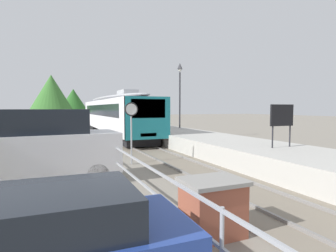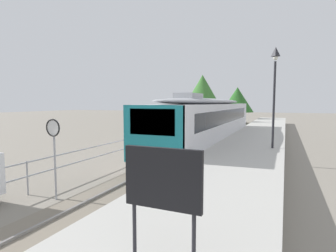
# 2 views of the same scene
# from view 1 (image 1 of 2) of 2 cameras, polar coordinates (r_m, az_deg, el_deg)

# --- Properties ---
(ground_plane) EXTENTS (160.00, 160.00, 0.00)m
(ground_plane) POSITION_cam_1_polar(r_m,az_deg,el_deg) (22.24, -17.00, -3.03)
(ground_plane) COLOR gray
(track_rails) EXTENTS (3.20, 60.00, 0.14)m
(track_rails) POSITION_cam_1_polar(r_m,az_deg,el_deg) (22.75, -9.47, -2.68)
(track_rails) COLOR slate
(track_rails) RESTS_ON ground
(commuter_train) EXTENTS (2.82, 18.89, 3.74)m
(commuter_train) POSITION_cam_1_polar(r_m,az_deg,el_deg) (25.32, -11.01, 2.73)
(commuter_train) COLOR silver
(commuter_train) RESTS_ON track_rails
(station_platform) EXTENTS (3.90, 60.00, 0.90)m
(station_platform) POSITION_cam_1_polar(r_m,az_deg,el_deg) (23.69, -1.82, -1.37)
(station_platform) COLOR #B7B5AD
(station_platform) RESTS_ON ground
(platform_lamp_mid_platform) EXTENTS (0.34, 0.34, 5.35)m
(platform_lamp_mid_platform) POSITION_cam_1_polar(r_m,az_deg,el_deg) (23.05, 2.46, 8.87)
(platform_lamp_mid_platform) COLOR #232328
(platform_lamp_mid_platform) RESTS_ON station_platform
(platform_notice_board) EXTENTS (1.20, 0.08, 1.80)m
(platform_notice_board) POSITION_cam_1_polar(r_m,az_deg,el_deg) (12.49, 22.45, 1.78)
(platform_notice_board) COLOR #232328
(platform_notice_board) RESTS_ON station_platform
(speed_limit_sign) EXTENTS (0.61, 0.10, 2.81)m
(speed_limit_sign) POSITION_cam_1_polar(r_m,az_deg,el_deg) (12.47, -7.58, 1.74)
(speed_limit_sign) COLOR #9EA0A5
(speed_limit_sign) RESTS_ON ground
(brick_utility_cabinet) EXTENTS (1.21, 0.99, 1.13)m
(brick_utility_cabinet) POSITION_cam_1_polar(r_m,az_deg,el_deg) (5.83, 9.14, -16.10)
(brick_utility_cabinet) COLOR brown
(brick_utility_cabinet) RESTS_ON ground
(carpark_fence) EXTENTS (0.06, 36.06, 1.25)m
(carpark_fence) POSITION_cam_1_polar(r_m,az_deg,el_deg) (12.26, -13.40, -4.07)
(carpark_fence) COLOR #9EA0A5
(carpark_fence) RESTS_ON ground
(parked_hatchback_blue) EXTENTS (4.04, 1.86, 1.53)m
(parked_hatchback_blue) POSITION_cam_1_polar(r_m,az_deg,el_deg) (4.03, -25.56, -22.45)
(parked_hatchback_blue) COLOR navy
(parked_hatchback_blue) RESTS_ON ground
(parked_van_white) EXTENTS (4.99, 2.18, 2.51)m
(parked_van_white) POSITION_cam_1_polar(r_m,az_deg,el_deg) (10.07, -24.93, -3.78)
(parked_van_white) COLOR white
(parked_van_white) RESTS_ON ground
(tree_behind_carpark) EXTENTS (4.93, 4.93, 5.70)m
(tree_behind_carpark) POSITION_cam_1_polar(r_m,az_deg,el_deg) (48.07, -18.96, 4.97)
(tree_behind_carpark) COLOR brown
(tree_behind_carpark) RESTS_ON ground
(tree_behind_station_far) EXTENTS (5.58, 5.58, 7.01)m
(tree_behind_station_far) POSITION_cam_1_polar(r_m,az_deg,el_deg) (40.31, -22.94, 6.36)
(tree_behind_station_far) COLOR brown
(tree_behind_station_far) RESTS_ON ground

